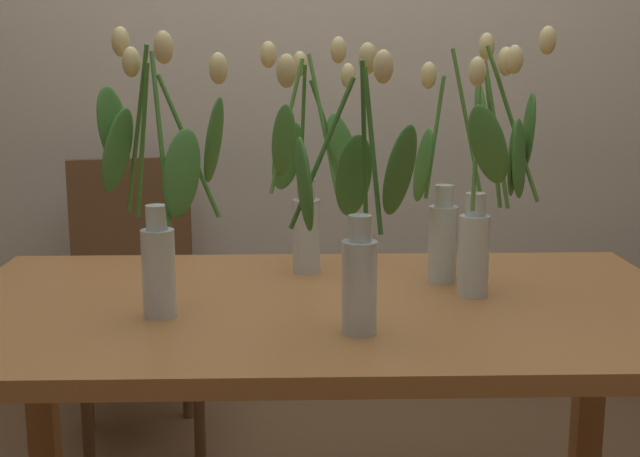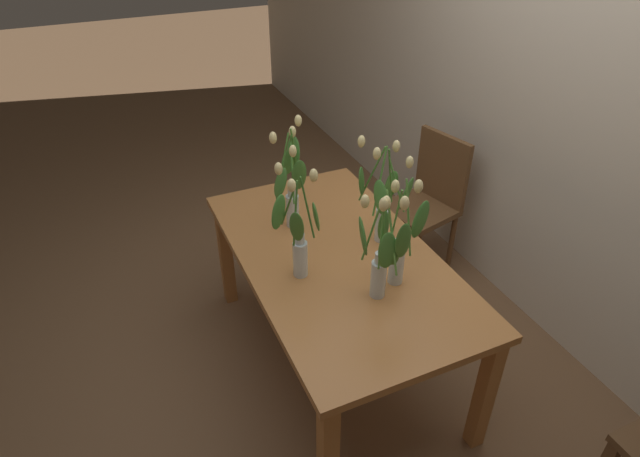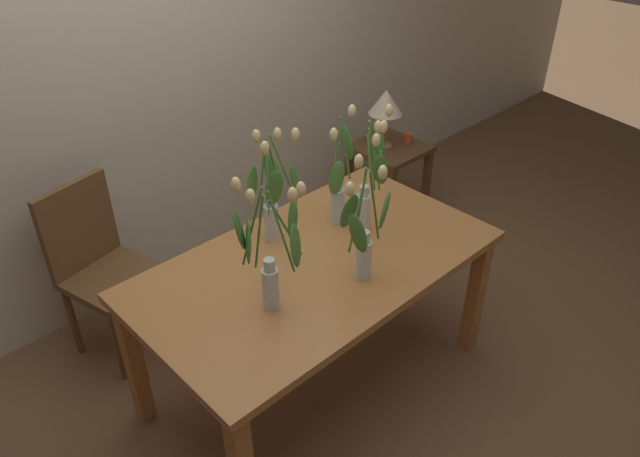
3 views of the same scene
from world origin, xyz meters
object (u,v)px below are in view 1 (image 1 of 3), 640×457
at_px(tulip_vase_3, 158,200).
at_px(dining_chair, 135,285).
at_px(tulip_vase_2, 310,182).
at_px(tulip_vase_1, 492,192).
at_px(tulip_vase_0, 356,229).
at_px(tulip_vase_4, 446,204).
at_px(dining_table, 322,341).

distance_m(tulip_vase_3, dining_chair, 1.18).
height_order(tulip_vase_2, tulip_vase_3, tulip_vase_3).
xyz_separation_m(tulip_vase_1, dining_chair, (-0.95, 0.93, -0.45)).
relative_size(tulip_vase_2, dining_chair, 0.61).
height_order(tulip_vase_3, dining_chair, tulip_vase_3).
xyz_separation_m(tulip_vase_0, tulip_vase_1, (0.31, 0.24, 0.03)).
xyz_separation_m(tulip_vase_4, dining_chair, (-0.88, 0.80, -0.40)).
xyz_separation_m(tulip_vase_2, tulip_vase_3, (-0.31, -0.36, 0.02)).
height_order(dining_table, tulip_vase_1, tulip_vase_1).
bearing_deg(tulip_vase_0, tulip_vase_3, 162.81).
bearing_deg(tulip_vase_0, dining_chair, 118.69).
bearing_deg(tulip_vase_1, dining_table, -176.48).
bearing_deg(tulip_vase_1, tulip_vase_3, -169.89).
bearing_deg(tulip_vase_0, dining_table, 104.06).
xyz_separation_m(dining_table, dining_chair, (-0.59, 0.95, -0.12)).
height_order(tulip_vase_1, dining_chair, tulip_vase_1).
relative_size(tulip_vase_1, tulip_vase_3, 1.01).
height_order(dining_table, tulip_vase_2, tulip_vase_2).
bearing_deg(tulip_vase_4, dining_chair, 137.72).
xyz_separation_m(tulip_vase_1, tulip_vase_3, (-0.70, -0.12, 0.01)).
bearing_deg(dining_table, dining_chair, 121.65).
distance_m(dining_table, dining_chair, 1.12).
distance_m(tulip_vase_0, tulip_vase_4, 0.44).
bearing_deg(tulip_vase_3, dining_table, 17.10).
relative_size(tulip_vase_0, tulip_vase_1, 0.94).
height_order(dining_table, tulip_vase_4, tulip_vase_4).
bearing_deg(dining_table, tulip_vase_4, 27.68).
bearing_deg(tulip_vase_1, tulip_vase_2, 149.13).
relative_size(tulip_vase_1, tulip_vase_4, 1.02).
distance_m(tulip_vase_0, tulip_vase_2, 0.48).
bearing_deg(tulip_vase_2, tulip_vase_3, -130.84).
bearing_deg(tulip_vase_4, dining_table, -152.32).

